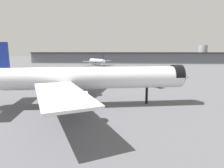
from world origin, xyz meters
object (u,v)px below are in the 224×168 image
Objects in this scene: airliner_near_gate at (84,79)px; baggage_cart_trailing at (54,83)px; baggage_tug_wing at (159,85)px; traffic_cone_wingtip at (124,85)px; traffic_cone_near_nose at (33,87)px; airliner_far_taxiway at (97,61)px.

baggage_cart_trailing is at bearing 114.22° from airliner_near_gate.
airliner_near_gate is at bearing -141.66° from baggage_cart_trailing.
baggage_tug_wing is at bearing -88.61° from baggage_cart_trailing.
airliner_near_gate is at bearing -106.31° from traffic_cone_wingtip.
baggage_cart_trailing reaches higher than traffic_cone_near_nose.
airliner_far_taxiway is at bearing 106.57° from traffic_cone_wingtip.
airliner_far_taxiway is 9.02× the size of baggage_tug_wing.
baggage_cart_trailing is at bearing -132.17° from baggage_tug_wing.
baggage_tug_wing is 14.52m from traffic_cone_wingtip.
baggage_tug_wing is at bearing -13.47° from traffic_cone_wingtip.
traffic_cone_near_nose is at bearing 143.46° from baggage_cart_trailing.
airliner_near_gate is 1.91× the size of airliner_far_taxiway.
baggage_tug_wing is 50.16m from traffic_cone_near_nose.
traffic_cone_wingtip is at bearing 15.90° from traffic_cone_near_nose.
airliner_near_gate reaches higher than traffic_cone_wingtip.
airliner_near_gate is 24.37× the size of baggage_cart_trailing.
baggage_cart_trailing is at bearing 51.69° from traffic_cone_near_nose.
airliner_far_taxiway is 124.02m from traffic_cone_near_nose.
baggage_cart_trailing is at bearing -174.13° from traffic_cone_wingtip.
airliner_far_taxiway is 12.73× the size of baggage_cart_trailing.
baggage_cart_trailing is 3.09× the size of traffic_cone_wingtip.
airliner_far_taxiway is 118.81m from traffic_cone_wingtip.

